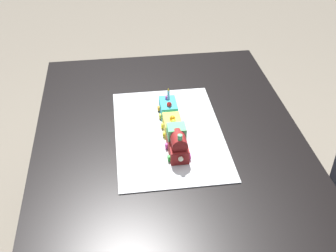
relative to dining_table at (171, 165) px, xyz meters
name	(u,v)px	position (x,y,z in m)	size (l,w,h in m)	color
dining_table	(171,165)	(0.00, 0.00, 0.00)	(1.40, 1.00, 0.74)	black
cake_board	(168,133)	(0.06, 0.00, 0.11)	(0.60, 0.40, 0.00)	silver
cake_locomotive	(178,143)	(-0.07, -0.02, 0.16)	(0.14, 0.08, 0.12)	maroon
cake_car_gondola_lemon	(172,125)	(0.06, -0.02, 0.14)	(0.10, 0.08, 0.07)	#F4E04C
cake_car_flatbed_turquoise	(168,108)	(0.18, -0.02, 0.14)	(0.10, 0.08, 0.07)	#38B7C6
birthday_candle	(168,94)	(0.18, -0.02, 0.21)	(0.01, 0.01, 0.05)	#4CA5E5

